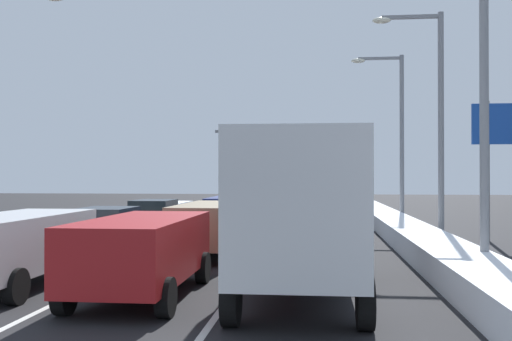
{
  "coord_description": "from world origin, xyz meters",
  "views": [
    {
      "loc": [
        3.53,
        -5.07,
        2.57
      ],
      "look_at": [
        0.59,
        22.87,
        2.82
      ],
      "focal_mm": 40.65,
      "sensor_mm": 36.0,
      "label": 1
    }
  ],
  "objects_px": {
    "sedan_gray_right_lane_second": "(307,228)",
    "street_lamp_right_near": "(469,75)",
    "sedan_green_left_lane_third": "(154,217)",
    "sedan_white_left_lane_second": "(107,230)",
    "street_lamp_left_mid": "(3,97)",
    "box_truck_right_lane_nearest": "(301,207)",
    "street_lamp_right_mid": "(432,106)",
    "suv_tan_center_lane_second": "(212,224)",
    "suv_navy_center_lane_third": "(236,212)",
    "sedan_charcoal_right_lane_third": "(318,216)",
    "street_lamp_right_far": "(395,124)",
    "suv_silver_left_lane_nearest": "(14,243)",
    "suv_red_center_lane_nearest": "(142,249)",
    "traffic_light_gantry": "(307,147)"
  },
  "relations": [
    {
      "from": "sedan_charcoal_right_lane_third",
      "to": "suv_red_center_lane_nearest",
      "type": "xyz_separation_m",
      "value": [
        -3.72,
        -14.24,
        0.25
      ]
    },
    {
      "from": "street_lamp_right_near",
      "to": "street_lamp_right_mid",
      "type": "distance_m",
      "value": 7.74
    },
    {
      "from": "suv_silver_left_lane_nearest",
      "to": "street_lamp_right_far",
      "type": "relative_size",
      "value": 0.56
    },
    {
      "from": "suv_red_center_lane_nearest",
      "to": "street_lamp_left_mid",
      "type": "height_order",
      "value": "street_lamp_left_mid"
    },
    {
      "from": "suv_tan_center_lane_second",
      "to": "suv_red_center_lane_nearest",
      "type": "bearing_deg",
      "value": -93.2
    },
    {
      "from": "traffic_light_gantry",
      "to": "street_lamp_left_mid",
      "type": "distance_m",
      "value": 26.68
    },
    {
      "from": "street_lamp_right_far",
      "to": "suv_tan_center_lane_second",
      "type": "bearing_deg",
      "value": -121.46
    },
    {
      "from": "sedan_charcoal_right_lane_third",
      "to": "street_lamp_right_far",
      "type": "distance_m",
      "value": 7.13
    },
    {
      "from": "traffic_light_gantry",
      "to": "street_lamp_left_mid",
      "type": "relative_size",
      "value": 1.23
    },
    {
      "from": "box_truck_right_lane_nearest",
      "to": "sedan_gray_right_lane_second",
      "type": "height_order",
      "value": "box_truck_right_lane_nearest"
    },
    {
      "from": "street_lamp_right_far",
      "to": "sedan_white_left_lane_second",
      "type": "bearing_deg",
      "value": -133.54
    },
    {
      "from": "suv_silver_left_lane_nearest",
      "to": "sedan_green_left_lane_third",
      "type": "distance_m",
      "value": 12.17
    },
    {
      "from": "suv_silver_left_lane_nearest",
      "to": "sedan_white_left_lane_second",
      "type": "xyz_separation_m",
      "value": [
        -0.04,
        6.04,
        -0.25
      ]
    },
    {
      "from": "box_truck_right_lane_nearest",
      "to": "sedan_green_left_lane_third",
      "type": "relative_size",
      "value": 1.6
    },
    {
      "from": "sedan_charcoal_right_lane_third",
      "to": "street_lamp_right_far",
      "type": "relative_size",
      "value": 0.51
    },
    {
      "from": "suv_red_center_lane_nearest",
      "to": "sedan_gray_right_lane_second",
      "type": "bearing_deg",
      "value": 67.44
    },
    {
      "from": "suv_tan_center_lane_second",
      "to": "traffic_light_gantry",
      "type": "height_order",
      "value": "traffic_light_gantry"
    },
    {
      "from": "suv_tan_center_lane_second",
      "to": "street_lamp_right_near",
      "type": "xyz_separation_m",
      "value": [
        7.06,
        -3.51,
        4.03
      ]
    },
    {
      "from": "suv_navy_center_lane_third",
      "to": "sedan_green_left_lane_third",
      "type": "xyz_separation_m",
      "value": [
        -3.63,
        0.17,
        -0.25
      ]
    },
    {
      "from": "suv_tan_center_lane_second",
      "to": "sedan_green_left_lane_third",
      "type": "height_order",
      "value": "suv_tan_center_lane_second"
    },
    {
      "from": "sedan_charcoal_right_lane_third",
      "to": "street_lamp_right_near",
      "type": "distance_m",
      "value": 12.77
    },
    {
      "from": "box_truck_right_lane_nearest",
      "to": "suv_navy_center_lane_third",
      "type": "height_order",
      "value": "box_truck_right_lane_nearest"
    },
    {
      "from": "street_lamp_left_mid",
      "to": "sedan_white_left_lane_second",
      "type": "bearing_deg",
      "value": -3.65
    },
    {
      "from": "sedan_green_left_lane_third",
      "to": "sedan_charcoal_right_lane_third",
      "type": "bearing_deg",
      "value": 10.92
    },
    {
      "from": "suv_tan_center_lane_second",
      "to": "sedan_green_left_lane_third",
      "type": "distance_m",
      "value": 7.57
    },
    {
      "from": "sedan_gray_right_lane_second",
      "to": "suv_silver_left_lane_nearest",
      "type": "height_order",
      "value": "suv_silver_left_lane_nearest"
    },
    {
      "from": "suv_red_center_lane_nearest",
      "to": "sedan_white_left_lane_second",
      "type": "bearing_deg",
      "value": 115.91
    },
    {
      "from": "sedan_gray_right_lane_second",
      "to": "street_lamp_left_mid",
      "type": "relative_size",
      "value": 0.5
    },
    {
      "from": "suv_red_center_lane_nearest",
      "to": "suv_tan_center_lane_second",
      "type": "distance_m",
      "value": 6.31
    },
    {
      "from": "box_truck_right_lane_nearest",
      "to": "suv_silver_left_lane_nearest",
      "type": "xyz_separation_m",
      "value": [
        -6.57,
        0.43,
        -0.88
      ]
    },
    {
      "from": "sedan_gray_right_lane_second",
      "to": "street_lamp_right_near",
      "type": "xyz_separation_m",
      "value": [
        4.07,
        -5.25,
        4.28
      ]
    },
    {
      "from": "street_lamp_right_far",
      "to": "street_lamp_left_mid",
      "type": "xyz_separation_m",
      "value": [
        -14.73,
        -11.24,
        0.09
      ]
    },
    {
      "from": "street_lamp_left_mid",
      "to": "box_truck_right_lane_nearest",
      "type": "bearing_deg",
      "value": -32.77
    },
    {
      "from": "box_truck_right_lane_nearest",
      "to": "suv_tan_center_lane_second",
      "type": "relative_size",
      "value": 1.47
    },
    {
      "from": "box_truck_right_lane_nearest",
      "to": "street_lamp_right_mid",
      "type": "bearing_deg",
      "value": 65.58
    },
    {
      "from": "street_lamp_right_near",
      "to": "street_lamp_left_mid",
      "type": "relative_size",
      "value": 0.95
    },
    {
      "from": "sedan_charcoal_right_lane_third",
      "to": "sedan_white_left_lane_second",
      "type": "height_order",
      "value": "same"
    },
    {
      "from": "sedan_white_left_lane_second",
      "to": "sedan_green_left_lane_third",
      "type": "height_order",
      "value": "same"
    },
    {
      "from": "sedan_gray_right_lane_second",
      "to": "sedan_green_left_lane_third",
      "type": "relative_size",
      "value": 1.0
    },
    {
      "from": "suv_tan_center_lane_second",
      "to": "street_lamp_left_mid",
      "type": "bearing_deg",
      "value": 174.81
    },
    {
      "from": "suv_silver_left_lane_nearest",
      "to": "street_lamp_right_mid",
      "type": "bearing_deg",
      "value": 41.16
    },
    {
      "from": "sedan_white_left_lane_second",
      "to": "street_lamp_left_mid",
      "type": "height_order",
      "value": "street_lamp_left_mid"
    },
    {
      "from": "sedan_charcoal_right_lane_third",
      "to": "street_lamp_right_far",
      "type": "height_order",
      "value": "street_lamp_right_far"
    },
    {
      "from": "sedan_white_left_lane_second",
      "to": "sedan_green_left_lane_third",
      "type": "relative_size",
      "value": 1.0
    },
    {
      "from": "suv_tan_center_lane_second",
      "to": "traffic_light_gantry",
      "type": "xyz_separation_m",
      "value": [
        2.56,
        25.4,
        3.72
      ]
    },
    {
      "from": "sedan_charcoal_right_lane_third",
      "to": "traffic_light_gantry",
      "type": "height_order",
      "value": "traffic_light_gantry"
    },
    {
      "from": "street_lamp_right_mid",
      "to": "suv_tan_center_lane_second",
      "type": "bearing_deg",
      "value": -151.17
    },
    {
      "from": "street_lamp_right_far",
      "to": "sedan_green_left_lane_third",
      "type": "bearing_deg",
      "value": -154.17
    },
    {
      "from": "suv_red_center_lane_nearest",
      "to": "sedan_white_left_lane_second",
      "type": "xyz_separation_m",
      "value": [
        -3.27,
        6.73,
        -0.25
      ]
    },
    {
      "from": "box_truck_right_lane_nearest",
      "to": "suv_silver_left_lane_nearest",
      "type": "height_order",
      "value": "box_truck_right_lane_nearest"
    }
  ]
}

